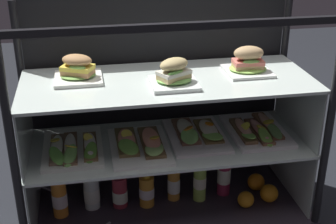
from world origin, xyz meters
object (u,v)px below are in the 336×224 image
object	(u,v)px
plated_roll_sandwich_near_right_corner	(248,63)
open_sandwich_tray_right_of_center	(73,148)
orange_fruit_beside_bottles	(246,199)
juice_bottle_back_right	(147,190)
juice_bottle_front_right_end	(92,191)
orange_fruit_rolled_forward	(256,182)
open_sandwich_tray_left_of_center	(140,144)
juice_bottle_near_post	(120,191)
juice_bottle_front_middle	(200,181)
orange_fruit_near_left_post	(269,193)
open_sandwich_tray_near_right_corner	(257,130)
open_sandwich_tray_far_right	(196,133)
plated_roll_sandwich_far_left	(174,75)
juice_bottle_tucked_behind	(59,195)
plated_roll_sandwich_right_of_center	(78,71)
juice_bottle_front_left_end	(174,182)
juice_bottle_front_second	(224,174)

from	to	relation	value
plated_roll_sandwich_near_right_corner	open_sandwich_tray_right_of_center	world-z (taller)	plated_roll_sandwich_near_right_corner
open_sandwich_tray_right_of_center	orange_fruit_beside_bottles	world-z (taller)	open_sandwich_tray_right_of_center
plated_roll_sandwich_near_right_corner	juice_bottle_back_right	distance (m)	0.72
juice_bottle_front_right_end	orange_fruit_beside_bottles	world-z (taller)	juice_bottle_front_right_end
juice_bottle_front_right_end	orange_fruit_rolled_forward	size ratio (longest dim) A/B	2.71
open_sandwich_tray_left_of_center	juice_bottle_near_post	xyz separation A→B (m)	(-0.09, 0.05, -0.26)
juice_bottle_front_middle	orange_fruit_rolled_forward	bearing A→B (deg)	5.81
juice_bottle_front_middle	orange_fruit_beside_bottles	distance (m)	0.22
juice_bottle_near_post	orange_fruit_near_left_post	size ratio (longest dim) A/B	2.49
open_sandwich_tray_near_right_corner	open_sandwich_tray_far_right	bearing A→B (deg)	175.12
plated_roll_sandwich_far_left	juice_bottle_near_post	size ratio (longest dim) A/B	0.89
juice_bottle_tucked_behind	juice_bottle_back_right	distance (m)	0.38
plated_roll_sandwich_far_left	juice_bottle_back_right	size ratio (longest dim) A/B	0.94
plated_roll_sandwich_near_right_corner	juice_bottle_near_post	size ratio (longest dim) A/B	0.90
plated_roll_sandwich_right_of_center	juice_bottle_front_middle	world-z (taller)	plated_roll_sandwich_right_of_center
plated_roll_sandwich_right_of_center	juice_bottle_near_post	distance (m)	0.58
open_sandwich_tray_left_of_center	juice_bottle_front_left_end	bearing A→B (deg)	20.89
juice_bottle_front_middle	open_sandwich_tray_far_right	bearing A→B (deg)	131.21
juice_bottle_front_right_end	juice_bottle_front_left_end	world-z (taller)	juice_bottle_front_left_end
plated_roll_sandwich_right_of_center	juice_bottle_tucked_behind	bearing A→B (deg)	-154.46
juice_bottle_front_right_end	juice_bottle_near_post	distance (m)	0.13
juice_bottle_near_post	open_sandwich_tray_near_right_corner	bearing A→B (deg)	-1.72
juice_bottle_tucked_behind	orange_fruit_beside_bottles	distance (m)	0.83
juice_bottle_front_middle	juice_bottle_near_post	bearing A→B (deg)	177.59
open_sandwich_tray_near_right_corner	juice_bottle_front_middle	bearing A→B (deg)	179.27
juice_bottle_front_right_end	juice_bottle_front_second	xyz separation A→B (m)	(0.61, -0.00, 0.02)
orange_fruit_beside_bottles	plated_roll_sandwich_far_left	bearing A→B (deg)	175.92
plated_roll_sandwich_near_right_corner	juice_bottle_front_right_end	size ratio (longest dim) A/B	0.85
juice_bottle_back_right	juice_bottle_front_left_end	world-z (taller)	juice_bottle_front_left_end
juice_bottle_front_middle	juice_bottle_front_left_end	bearing A→B (deg)	167.54
open_sandwich_tray_left_of_center	juice_bottle_front_left_end	world-z (taller)	open_sandwich_tray_left_of_center
orange_fruit_rolled_forward	orange_fruit_beside_bottles	bearing A→B (deg)	-126.88
juice_bottle_front_middle	orange_fruit_near_left_post	xyz separation A→B (m)	(0.31, -0.07, -0.06)
open_sandwich_tray_right_of_center	open_sandwich_tray_near_right_corner	distance (m)	0.81
plated_roll_sandwich_far_left	juice_bottle_front_left_end	size ratio (longest dim) A/B	0.82
open_sandwich_tray_right_of_center	orange_fruit_near_left_post	xyz separation A→B (m)	(0.86, -0.05, -0.29)
juice_bottle_back_right	juice_bottle_front_left_end	size ratio (longest dim) A/B	0.88
plated_roll_sandwich_right_of_center	orange_fruit_rolled_forward	world-z (taller)	plated_roll_sandwich_right_of_center
juice_bottle_tucked_behind	orange_fruit_near_left_post	distance (m)	0.95
orange_fruit_rolled_forward	open_sandwich_tray_near_right_corner	bearing A→B (deg)	-133.82
open_sandwich_tray_left_of_center	plated_roll_sandwich_right_of_center	bearing A→B (deg)	159.16
open_sandwich_tray_near_right_corner	orange_fruit_near_left_post	bearing A→B (deg)	-51.65
open_sandwich_tray_near_right_corner	juice_bottle_front_right_end	world-z (taller)	open_sandwich_tray_near_right_corner
orange_fruit_near_left_post	juice_bottle_front_right_end	bearing A→B (deg)	172.76
open_sandwich_tray_left_of_center	juice_bottle_tucked_behind	bearing A→B (deg)	175.04
orange_fruit_beside_bottles	juice_bottle_front_second	bearing A→B (deg)	119.30
plated_roll_sandwich_right_of_center	juice_bottle_front_left_end	distance (m)	0.68
open_sandwich_tray_far_right	juice_bottle_front_left_end	world-z (taller)	open_sandwich_tray_far_right
juice_bottle_front_left_end	juice_bottle_near_post	bearing A→B (deg)	-177.63
juice_bottle_front_left_end	orange_fruit_beside_bottles	world-z (taller)	juice_bottle_front_left_end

